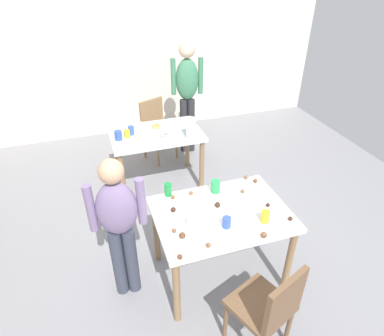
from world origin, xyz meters
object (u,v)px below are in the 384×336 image
(chair_far_table, at_px, (156,126))
(pitcher_far, at_px, (191,129))
(person_girl_near, at_px, (119,221))
(soda_can, at_px, (168,190))
(dining_table_near, at_px, (221,221))
(chair_near_table, at_px, (270,307))
(mixing_bowl, at_px, (197,222))
(person_adult_far, at_px, (187,88))
(dining_table_far, at_px, (157,141))

(chair_far_table, height_order, pitcher_far, pitcher_far)
(person_girl_near, distance_m, soda_can, 0.57)
(person_girl_near, bearing_deg, dining_table_near, -5.30)
(dining_table_near, distance_m, chair_near_table, 0.80)
(mixing_bowl, xyz_separation_m, pitcher_far, (0.43, 1.46, 0.09))
(dining_table_near, xyz_separation_m, soda_can, (-0.37, 0.38, 0.16))
(chair_near_table, relative_size, person_adult_far, 0.53)
(mixing_bowl, bearing_deg, chair_near_table, -65.79)
(dining_table_far, bearing_deg, soda_can, -98.14)
(chair_far_table, bearing_deg, mixing_bowl, -95.17)
(chair_far_table, relative_size, mixing_bowl, 5.27)
(dining_table_near, relative_size, person_girl_near, 0.82)
(dining_table_near, relative_size, mixing_bowl, 6.91)
(dining_table_near, distance_m, dining_table_far, 1.65)
(soda_can, bearing_deg, dining_table_near, -45.49)
(person_adult_far, distance_m, soda_can, 2.17)
(chair_near_table, height_order, person_girl_near, person_girl_near)
(pitcher_far, bearing_deg, dining_table_near, -97.43)
(person_girl_near, relative_size, person_adult_far, 0.84)
(person_girl_near, bearing_deg, pitcher_far, 51.46)
(chair_near_table, xyz_separation_m, mixing_bowl, (-0.31, 0.69, 0.30))
(chair_far_table, bearing_deg, dining_table_near, -89.19)
(person_adult_far, xyz_separation_m, pitcher_far, (-0.27, -1.00, -0.12))
(dining_table_far, relative_size, chair_near_table, 1.28)
(person_girl_near, bearing_deg, dining_table_far, 67.04)
(dining_table_far, relative_size, pitcher_far, 4.36)
(dining_table_near, xyz_separation_m, dining_table_far, (-0.19, 1.64, -0.01))
(chair_far_table, xyz_separation_m, person_girl_near, (-0.82, -2.27, 0.32))
(mixing_bowl, relative_size, pitcher_far, 0.65)
(soda_can, height_order, pitcher_far, pitcher_far)
(person_girl_near, relative_size, pitcher_far, 5.44)
(chair_near_table, bearing_deg, chair_far_table, 91.61)
(pitcher_far, bearing_deg, dining_table_far, 143.65)
(dining_table_far, xyz_separation_m, chair_near_table, (0.24, -2.42, -0.14))
(soda_can, distance_m, pitcher_far, 1.14)
(chair_near_table, distance_m, person_adult_far, 3.22)
(dining_table_far, bearing_deg, pitcher_far, -36.35)
(chair_near_table, relative_size, mixing_bowl, 5.27)
(dining_table_near, bearing_deg, person_adult_far, 79.34)
(chair_near_table, height_order, pitcher_far, pitcher_far)
(dining_table_far, xyz_separation_m, soda_can, (-0.18, -1.26, 0.17))
(dining_table_far, relative_size, chair_far_table, 1.28)
(dining_table_near, bearing_deg, chair_far_table, 90.81)
(dining_table_far, distance_m, person_girl_near, 1.71)
(mixing_bowl, height_order, soda_can, soda_can)
(person_girl_near, xyz_separation_m, soda_can, (0.48, 0.30, -0.01))
(dining_table_far, distance_m, person_adult_far, 1.03)
(dining_table_far, height_order, person_adult_far, person_adult_far)
(person_adult_far, relative_size, mixing_bowl, 9.98)
(dining_table_near, relative_size, person_adult_far, 0.69)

